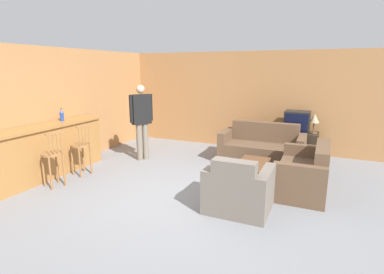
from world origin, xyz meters
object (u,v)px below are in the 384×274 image
loveseat_right (305,174)px  tv (297,122)px  bottle (62,115)px  table_lamp (314,119)px  bar_chair_near (53,158)px  person_by_window (142,118)px  tv_unit (295,144)px  couch_far (262,149)px  armchair_near (238,190)px  coffee_table (252,166)px  bar_chair_mid (81,149)px

loveseat_right → tv: (-0.37, 2.16, 0.57)m
bottle → table_lamp: bearing=31.5°
bottle → table_lamp: size_ratio=0.57×
loveseat_right → table_lamp: bearing=89.5°
bar_chair_near → person_by_window: 2.23m
tv_unit → couch_far: bearing=-130.6°
armchair_near → bottle: bottle is taller
bar_chair_near → coffee_table: bearing=28.0°
coffee_table → tv_unit: tv_unit is taller
tv_unit → table_lamp: (0.39, 0.00, 0.66)m
armchair_near → table_lamp: table_lamp is taller
couch_far → coffee_table: 1.32m
bar_chair_mid → table_lamp: (4.27, 3.15, 0.42)m
couch_far → tv: 1.17m
armchair_near → loveseat_right: size_ratio=0.63×
armchair_near → bottle: (-3.99, 0.39, 0.86)m
bar_chair_mid → tv_unit: (3.88, 3.15, -0.24)m
person_by_window → loveseat_right: bearing=-6.6°
tv → person_by_window: person_by_window is taller
bar_chair_near → person_by_window: (0.55, 2.12, 0.46)m
bar_chair_mid → coffee_table: size_ratio=1.05×
bottle → couch_far: bearing=30.1°
bar_chair_near → couch_far: (3.22, 3.07, -0.23)m
tv → loveseat_right: bearing=-80.3°
couch_far → table_lamp: (1.05, 0.78, 0.65)m
bar_chair_mid → tv: bearing=39.0°
coffee_table → bottle: size_ratio=3.76×
bar_chair_near → coffee_table: (3.29, 1.75, -0.23)m
couch_far → loveseat_right: couch_far is taller
bar_chair_near → armchair_near: bar_chair_near is taller
tv → tv_unit: bearing=90.0°
coffee_table → tv: (0.59, 2.09, 0.57)m
couch_far → armchair_near: bearing=-86.5°
loveseat_right → tv: 2.26m
bar_chair_mid → couch_far: (3.22, 2.37, -0.23)m
tv_unit → person_by_window: person_by_window is taller
tv_unit → table_lamp: table_lamp is taller
armchair_near → bar_chair_mid: bearing=176.0°
loveseat_right → table_lamp: size_ratio=3.21×
person_by_window → table_lamp: bearing=25.0°
bar_chair_near → tv: (3.88, 3.85, 0.34)m
loveseat_right → coffee_table: loveseat_right is taller
bar_chair_near → armchair_near: bearing=7.8°
bar_chair_near → armchair_near: (3.37, 0.46, -0.23)m
loveseat_right → tv_unit: size_ratio=1.46×
bar_chair_near → loveseat_right: size_ratio=0.70×
table_lamp → tv: bearing=-179.5°
tv_unit → tv: 0.57m
armchair_near → person_by_window: 3.35m
person_by_window → tv_unit: bearing=27.5°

